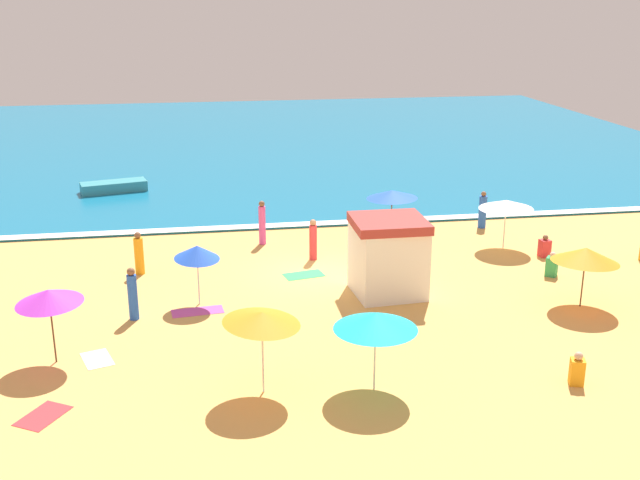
{
  "coord_description": "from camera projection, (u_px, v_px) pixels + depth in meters",
  "views": [
    {
      "loc": [
        -4.19,
        -27.18,
        10.18
      ],
      "look_at": [
        0.51,
        1.63,
        0.8
      ],
      "focal_mm": 42.81,
      "sensor_mm": 36.0,
      "label": 1
    }
  ],
  "objects": [
    {
      "name": "ground_plane",
      "position": [
        314.0,
        273.0,
        29.3
      ],
      "size": [
        60.0,
        60.0,
        0.0
      ],
      "primitive_type": "plane",
      "color": "#E0A856"
    },
    {
      "name": "ocean_water",
      "position": [
        255.0,
        141.0,
        55.59
      ],
      "size": [
        60.0,
        44.0,
        0.1
      ],
      "primitive_type": "cube",
      "color": "#146B93",
      "rests_on": "ground_plane"
    },
    {
      "name": "wave_breaker_foam",
      "position": [
        293.0,
        224.0,
        35.19
      ],
      "size": [
        57.0,
        0.7,
        0.01
      ],
      "primitive_type": "cube",
      "color": "white",
      "rests_on": "ocean_water"
    },
    {
      "name": "lifeguard_cabana",
      "position": [
        388.0,
        256.0,
        26.9
      ],
      "size": [
        2.53,
        2.43,
        2.79
      ],
      "color": "white",
      "rests_on": "ground_plane"
    },
    {
      "name": "beach_umbrella_0",
      "position": [
        586.0,
        255.0,
        25.64
      ],
      "size": [
        3.21,
        3.22,
        2.17
      ],
      "color": "#4C3823",
      "rests_on": "ground_plane"
    },
    {
      "name": "beach_umbrella_1",
      "position": [
        197.0,
        252.0,
        25.82
      ],
      "size": [
        2.2,
        2.21,
        2.19
      ],
      "color": "silver",
      "rests_on": "ground_plane"
    },
    {
      "name": "beach_umbrella_3",
      "position": [
        262.0,
        318.0,
        19.87
      ],
      "size": [
        2.6,
        2.58,
        2.42
      ],
      "color": "silver",
      "rests_on": "ground_plane"
    },
    {
      "name": "beach_umbrella_4",
      "position": [
        392.0,
        194.0,
        33.01
      ],
      "size": [
        3.02,
        3.02,
        2.18
      ],
      "color": "#4C3823",
      "rests_on": "ground_plane"
    },
    {
      "name": "beach_umbrella_6",
      "position": [
        49.0,
        296.0,
        21.59
      ],
      "size": [
        2.63,
        2.64,
        2.31
      ],
      "color": "#4C3823",
      "rests_on": "ground_plane"
    },
    {
      "name": "beach_umbrella_7",
      "position": [
        506.0,
        204.0,
        31.61
      ],
      "size": [
        2.75,
        2.75,
        2.13
      ],
      "color": "silver",
      "rests_on": "ground_plane"
    },
    {
      "name": "beach_umbrella_8",
      "position": [
        376.0,
        321.0,
        20.07
      ],
      "size": [
        2.49,
        2.49,
        2.26
      ],
      "color": "silver",
      "rests_on": "ground_plane"
    },
    {
      "name": "beachgoer_0",
      "position": [
        262.0,
        223.0,
        32.48
      ],
      "size": [
        0.41,
        0.41,
        1.91
      ],
      "color": "#D84CA5",
      "rests_on": "ground_plane"
    },
    {
      "name": "beachgoer_1",
      "position": [
        577.0,
        370.0,
        20.82
      ],
      "size": [
        0.47,
        0.47,
        0.97
      ],
      "color": "orange",
      "rests_on": "ground_plane"
    },
    {
      "name": "beachgoer_2",
      "position": [
        133.0,
        295.0,
        24.89
      ],
      "size": [
        0.44,
        0.44,
        1.8
      ],
      "color": "blue",
      "rests_on": "ground_plane"
    },
    {
      "name": "beachgoer_3",
      "position": [
        313.0,
        240.0,
        30.59
      ],
      "size": [
        0.42,
        0.42,
        1.69
      ],
      "color": "red",
      "rests_on": "ground_plane"
    },
    {
      "name": "beachgoer_4",
      "position": [
        139.0,
        254.0,
        29.02
      ],
      "size": [
        0.48,
        0.48,
        1.67
      ],
      "color": "orange",
      "rests_on": "ground_plane"
    },
    {
      "name": "beachgoer_8",
      "position": [
        552.0,
        266.0,
        28.9
      ],
      "size": [
        0.56,
        0.56,
        0.96
      ],
      "color": "green",
      "rests_on": "ground_plane"
    },
    {
      "name": "beachgoer_10",
      "position": [
        483.0,
        211.0,
        34.83
      ],
      "size": [
        0.4,
        0.4,
        1.71
      ],
      "color": "blue",
      "rests_on": "ground_plane"
    },
    {
      "name": "beachgoer_11",
      "position": [
        545.0,
        247.0,
        31.07
      ],
      "size": [
        0.44,
        0.44,
        0.92
      ],
      "color": "red",
      "rests_on": "ground_plane"
    },
    {
      "name": "beach_towel_0",
      "position": [
        198.0,
        311.0,
        25.74
      ],
      "size": [
        1.8,
        0.91,
        0.01
      ],
      "color": "#D84CA5",
      "rests_on": "ground_plane"
    },
    {
      "name": "beach_towel_1",
      "position": [
        304.0,
        275.0,
        29.1
      ],
      "size": [
        1.65,
        1.14,
        0.01
      ],
      "color": "green",
      "rests_on": "ground_plane"
    },
    {
      "name": "beach_towel_2",
      "position": [
        43.0,
        416.0,
        19.34
      ],
      "size": [
        1.41,
        1.57,
        0.01
      ],
      "color": "red",
      "rests_on": "ground_plane"
    },
    {
      "name": "beach_towel_3",
      "position": [
        97.0,
        359.0,
        22.37
      ],
      "size": [
        1.12,
        1.4,
        0.01
      ],
      "color": "white",
      "rests_on": "ground_plane"
    },
    {
      "name": "small_boat_0",
      "position": [
        114.0,
        187.0,
        41.0
      ],
      "size": [
        3.61,
        2.0,
        0.56
      ],
      "color": "teal",
      "rests_on": "ocean_water"
    }
  ]
}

